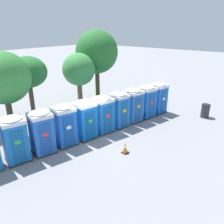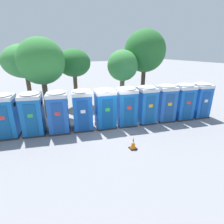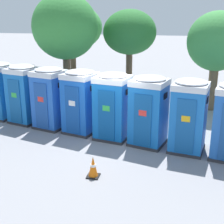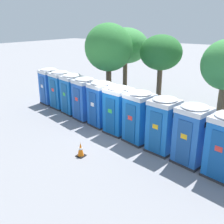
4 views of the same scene
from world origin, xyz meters
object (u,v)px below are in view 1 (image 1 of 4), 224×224
(portapotty_2, at_px, (15,139))
(trash_can, at_px, (205,111))
(portapotty_4, at_px, (64,125))
(street_tree_0, at_px, (97,52))
(portapotty_9, at_px, (146,101))
(portapotty_5, at_px, (85,119))
(street_tree_1, at_px, (79,70))
(street_tree_4, at_px, (28,73))
(street_tree_2, at_px, (3,78))
(portapotty_10, at_px, (158,98))
(portapotty_7, at_px, (119,109))
(portapotty_3, at_px, (42,132))
(portapotty_8, at_px, (133,105))
(portapotty_6, at_px, (103,114))
(traffic_cone, at_px, (125,148))

(portapotty_2, height_order, trash_can, portapotty_2)
(portapotty_4, height_order, street_tree_0, street_tree_0)
(portapotty_9, xyz_separation_m, trash_can, (2.90, -3.69, -0.74))
(portapotty_5, bearing_deg, trash_can, -29.64)
(street_tree_1, height_order, street_tree_4, street_tree_4)
(street_tree_0, height_order, street_tree_2, street_tree_0)
(portapotty_10, distance_m, trash_can, 3.83)
(portapotty_4, xyz_separation_m, portapotty_9, (6.94, -1.46, -0.00))
(portapotty_5, relative_size, portapotty_7, 1.00)
(portapotty_4, distance_m, portapotty_9, 7.09)
(portapotty_3, distance_m, portapotty_7, 5.67)
(portapotty_2, distance_m, portapotty_8, 8.51)
(portapotty_9, height_order, portapotty_10, same)
(portapotty_5, height_order, portapotty_6, same)
(portapotty_4, bearing_deg, portapotty_7, -11.95)
(portapotty_4, relative_size, street_tree_4, 0.53)
(portapotty_3, bearing_deg, street_tree_0, 25.59)
(portapotty_5, height_order, traffic_cone, portapotty_5)
(portapotty_3, bearing_deg, street_tree_4, 63.68)
(portapotty_5, bearing_deg, portapotty_6, -11.17)
(portapotty_4, distance_m, portapotty_8, 5.67)
(portapotty_6, distance_m, portapotty_7, 1.42)
(portapotty_2, height_order, portapotty_9, same)
(portapotty_3, bearing_deg, traffic_cone, -51.52)
(portapotty_4, xyz_separation_m, traffic_cone, (1.51, -3.41, -0.97))
(portapotty_3, bearing_deg, street_tree_2, 96.38)
(portapotty_3, xyz_separation_m, portapotty_6, (4.17, -0.86, -0.00))
(portapotty_10, height_order, street_tree_2, street_tree_2)
(portapotty_2, relative_size, portapotty_4, 1.00)
(portapotty_5, relative_size, portapotty_6, 1.00)
(portapotty_6, relative_size, portapotty_10, 1.00)
(portapotty_2, relative_size, trash_can, 2.37)
(portapotty_2, xyz_separation_m, portapotty_10, (11.11, -2.33, -0.00))
(portapotty_3, xyz_separation_m, trash_can, (11.24, -5.40, -0.74))
(portapotty_3, distance_m, portapotty_4, 1.42)
(street_tree_2, bearing_deg, trash_can, -35.42)
(traffic_cone, bearing_deg, portapotty_2, 136.74)
(portapotty_4, bearing_deg, portapotty_5, -13.52)
(portapotty_4, height_order, portapotty_7, same)
(portapotty_5, bearing_deg, portapotty_2, 167.09)
(portapotty_5, xyz_separation_m, trash_can, (8.46, -4.82, -0.74))
(portapotty_3, xyz_separation_m, portapotty_5, (2.78, -0.58, -0.00))
(portapotty_4, relative_size, street_tree_1, 0.54)
(portapotty_8, height_order, portapotty_10, same)
(portapotty_4, distance_m, portapotty_5, 1.42)
(portapotty_4, xyz_separation_m, street_tree_2, (-1.71, 3.07, 2.68))
(trash_can, bearing_deg, portapotty_4, 152.39)
(portapotty_5, distance_m, portapotty_9, 5.67)
(portapotty_6, xyz_separation_m, portapotty_10, (5.57, -1.10, 0.00))
(portapotty_6, xyz_separation_m, portapotty_7, (1.39, -0.27, 0.00))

